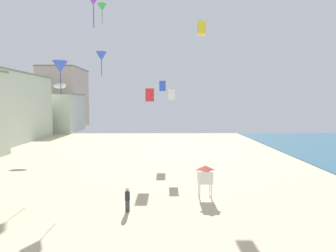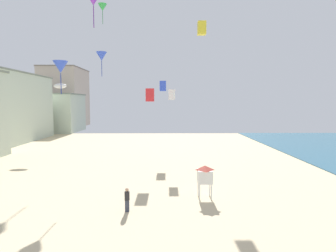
{
  "view_description": "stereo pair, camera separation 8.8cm",
  "coord_description": "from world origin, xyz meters",
  "px_view_note": "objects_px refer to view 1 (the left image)",
  "views": [
    {
      "loc": [
        6.52,
        -6.43,
        7.39
      ],
      "look_at": [
        6.77,
        19.33,
        5.21
      ],
      "focal_mm": 29.87,
      "sensor_mm": 36.0,
      "label": 1
    },
    {
      "loc": [
        6.6,
        -6.43,
        7.39
      ],
      "look_at": [
        6.77,
        19.33,
        5.21
      ],
      "focal_mm": 29.87,
      "sensor_mm": 36.0,
      "label": 2
    }
  ],
  "objects_px": {
    "lifeguard_stand": "(205,174)",
    "kite_blue_box": "(163,86)",
    "kite_red_box": "(150,95)",
    "kite_blue_delta": "(101,56)",
    "kite_white_parafoil_2": "(60,86)",
    "kite_blue_delta_2": "(60,67)",
    "kite_flyer": "(127,198)",
    "kite_white_box": "(172,95)",
    "kite_yellow_box": "(201,28)",
    "kite_green_delta_2": "(102,7)"
  },
  "relations": [
    {
      "from": "kite_flyer",
      "to": "kite_white_box",
      "type": "distance_m",
      "value": 17.01
    },
    {
      "from": "kite_blue_delta_2",
      "to": "kite_white_parafoil_2",
      "type": "bearing_deg",
      "value": 110.94
    },
    {
      "from": "kite_flyer",
      "to": "kite_blue_delta_2",
      "type": "xyz_separation_m",
      "value": [
        -7.45,
        8.68,
        9.84
      ]
    },
    {
      "from": "lifeguard_stand",
      "to": "kite_white_box",
      "type": "distance_m",
      "value": 14.03
    },
    {
      "from": "kite_blue_delta",
      "to": "kite_blue_box",
      "type": "height_order",
      "value": "kite_blue_delta"
    },
    {
      "from": "kite_white_box",
      "to": "kite_white_parafoil_2",
      "type": "distance_m",
      "value": 19.44
    },
    {
      "from": "kite_blue_delta",
      "to": "kite_red_box",
      "type": "relative_size",
      "value": 1.76
    },
    {
      "from": "lifeguard_stand",
      "to": "kite_blue_delta_2",
      "type": "bearing_deg",
      "value": 165.47
    },
    {
      "from": "kite_yellow_box",
      "to": "kite_white_box",
      "type": "relative_size",
      "value": 1.23
    },
    {
      "from": "kite_blue_delta",
      "to": "kite_white_parafoil_2",
      "type": "height_order",
      "value": "kite_blue_delta"
    },
    {
      "from": "kite_white_box",
      "to": "kite_white_parafoil_2",
      "type": "relative_size",
      "value": 0.63
    },
    {
      "from": "kite_blue_delta",
      "to": "kite_blue_box",
      "type": "bearing_deg",
      "value": 58.22
    },
    {
      "from": "kite_flyer",
      "to": "kite_yellow_box",
      "type": "height_order",
      "value": "kite_yellow_box"
    },
    {
      "from": "lifeguard_stand",
      "to": "kite_green_delta_2",
      "type": "height_order",
      "value": "kite_green_delta_2"
    },
    {
      "from": "kite_flyer",
      "to": "kite_red_box",
      "type": "xyz_separation_m",
      "value": [
        0.84,
        13.03,
        7.3
      ]
    },
    {
      "from": "kite_green_delta_2",
      "to": "kite_blue_box",
      "type": "relative_size",
      "value": 2.13
    },
    {
      "from": "kite_blue_delta",
      "to": "kite_green_delta_2",
      "type": "xyz_separation_m",
      "value": [
        -3.08,
        14.85,
        9.83
      ]
    },
    {
      "from": "lifeguard_stand",
      "to": "kite_blue_delta_2",
      "type": "relative_size",
      "value": 0.81
    },
    {
      "from": "kite_flyer",
      "to": "kite_blue_delta",
      "type": "relative_size",
      "value": 0.65
    },
    {
      "from": "kite_blue_delta",
      "to": "kite_red_box",
      "type": "distance_m",
      "value": 6.57
    },
    {
      "from": "kite_blue_delta",
      "to": "kite_white_box",
      "type": "bearing_deg",
      "value": 26.16
    },
    {
      "from": "kite_flyer",
      "to": "kite_white_parafoil_2",
      "type": "height_order",
      "value": "kite_white_parafoil_2"
    },
    {
      "from": "kite_flyer",
      "to": "kite_green_delta_2",
      "type": "xyz_separation_m",
      "value": [
        -7.19,
        26.16,
        21.1
      ]
    },
    {
      "from": "kite_blue_delta",
      "to": "kite_green_delta_2",
      "type": "distance_m",
      "value": 18.08
    },
    {
      "from": "kite_blue_delta",
      "to": "kite_red_box",
      "type": "bearing_deg",
      "value": 19.18
    },
    {
      "from": "kite_blue_delta",
      "to": "kite_flyer",
      "type": "bearing_deg",
      "value": -70.03
    },
    {
      "from": "lifeguard_stand",
      "to": "kite_blue_box",
      "type": "bearing_deg",
      "value": 110.37
    },
    {
      "from": "kite_yellow_box",
      "to": "lifeguard_stand",
      "type": "bearing_deg",
      "value": -95.52
    },
    {
      "from": "kite_blue_delta",
      "to": "kite_blue_box",
      "type": "relative_size",
      "value": 1.79
    },
    {
      "from": "lifeguard_stand",
      "to": "kite_yellow_box",
      "type": "xyz_separation_m",
      "value": [
        1.22,
        12.64,
        14.3
      ]
    },
    {
      "from": "kite_red_box",
      "to": "kite_white_box",
      "type": "bearing_deg",
      "value": 37.87
    },
    {
      "from": "kite_flyer",
      "to": "kite_green_delta_2",
      "type": "distance_m",
      "value": 34.37
    },
    {
      "from": "kite_red_box",
      "to": "kite_yellow_box",
      "type": "bearing_deg",
      "value": 21.19
    },
    {
      "from": "kite_flyer",
      "to": "kite_green_delta_2",
      "type": "height_order",
      "value": "kite_green_delta_2"
    },
    {
      "from": "kite_white_parafoil_2",
      "to": "kite_blue_box",
      "type": "xyz_separation_m",
      "value": [
        15.7,
        -3.08,
        -0.19
      ]
    },
    {
      "from": "kite_white_parafoil_2",
      "to": "kite_yellow_box",
      "type": "bearing_deg",
      "value": -24.26
    },
    {
      "from": "kite_flyer",
      "to": "kite_white_box",
      "type": "bearing_deg",
      "value": -139.72
    },
    {
      "from": "kite_red_box",
      "to": "kite_blue_box",
      "type": "relative_size",
      "value": 1.02
    },
    {
      "from": "kite_blue_delta_2",
      "to": "kite_flyer",
      "type": "bearing_deg",
      "value": -49.37
    },
    {
      "from": "kite_flyer",
      "to": "lifeguard_stand",
      "type": "relative_size",
      "value": 0.64
    },
    {
      "from": "kite_green_delta_2",
      "to": "kite_white_parafoil_2",
      "type": "distance_m",
      "value": 13.77
    },
    {
      "from": "kite_blue_delta_2",
      "to": "kite_blue_box",
      "type": "relative_size",
      "value": 2.23
    },
    {
      "from": "kite_blue_delta_2",
      "to": "kite_white_parafoil_2",
      "type": "relative_size",
      "value": 1.61
    },
    {
      "from": "kite_flyer",
      "to": "kite_white_box",
      "type": "relative_size",
      "value": 1.33
    },
    {
      "from": "kite_blue_delta_2",
      "to": "kite_blue_box",
      "type": "xyz_separation_m",
      "value": [
        9.63,
        12.78,
        -1.05
      ]
    },
    {
      "from": "kite_flyer",
      "to": "kite_white_parafoil_2",
      "type": "distance_m",
      "value": 29.43
    },
    {
      "from": "kite_green_delta_2",
      "to": "kite_white_parafoil_2",
      "type": "height_order",
      "value": "kite_green_delta_2"
    },
    {
      "from": "kite_flyer",
      "to": "kite_red_box",
      "type": "distance_m",
      "value": 14.96
    },
    {
      "from": "kite_blue_delta_2",
      "to": "kite_red_box",
      "type": "bearing_deg",
      "value": 27.7
    },
    {
      "from": "kite_red_box",
      "to": "kite_blue_box",
      "type": "xyz_separation_m",
      "value": [
        1.35,
        8.44,
        1.49
      ]
    }
  ]
}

